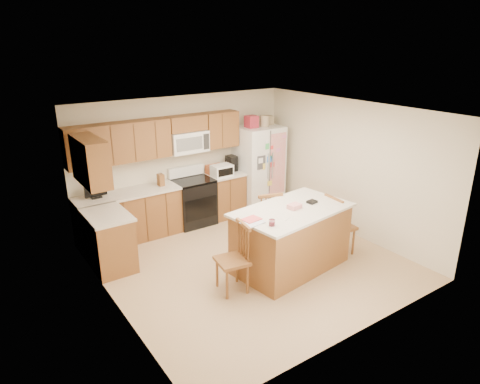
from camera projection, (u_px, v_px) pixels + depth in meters
ground at (250, 262)px, 7.13m from camera, size 4.50×4.50×0.00m
room_shell at (251, 180)px, 6.64m from camera, size 4.60×4.60×2.52m
cabinetry at (148, 191)px, 7.68m from camera, size 3.36×1.56×2.15m
stove at (193, 201)px, 8.47m from camera, size 0.76×0.65×1.13m
refrigerator at (259, 167)px, 9.11m from camera, size 0.90×0.79×2.04m
island at (291, 238)px, 6.80m from camera, size 1.99×1.31×1.11m
windsor_chair_left at (234, 260)px, 6.17m from camera, size 0.49×0.51×1.05m
windsor_chair_back at (266, 222)px, 7.43m from camera, size 0.56×0.55×1.07m
windsor_chair_right at (339, 226)px, 7.27m from camera, size 0.47×0.49×1.05m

